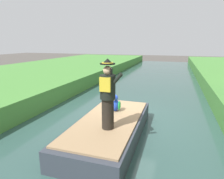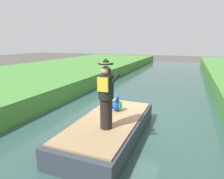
# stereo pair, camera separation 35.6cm
# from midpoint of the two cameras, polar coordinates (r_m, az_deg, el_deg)

# --- Properties ---
(ground_plane) EXTENTS (80.00, 80.00, 0.00)m
(ground_plane) POSITION_cam_midpoint_polar(r_m,az_deg,el_deg) (7.56, 5.44, -9.27)
(ground_plane) COLOR #4C4742
(canal_water) EXTENTS (6.74, 48.00, 0.10)m
(canal_water) POSITION_cam_midpoint_polar(r_m,az_deg,el_deg) (7.54, 5.45, -8.92)
(canal_water) COLOR #2D4C47
(canal_water) RESTS_ON ground
(boat) EXTENTS (1.84, 4.22, 0.61)m
(boat) POSITION_cam_midpoint_polar(r_m,az_deg,el_deg) (6.00, 0.97, -11.36)
(boat) COLOR #333842
(boat) RESTS_ON canal_water
(person_pirate) EXTENTS (0.61, 0.42, 1.85)m
(person_pirate) POSITION_cam_midpoint_polar(r_m,az_deg,el_deg) (4.97, 0.30, -1.56)
(person_pirate) COLOR black
(person_pirate) RESTS_ON boat
(parrot_plush) EXTENTS (0.36, 0.34, 0.57)m
(parrot_plush) POSITION_cam_midpoint_polar(r_m,az_deg,el_deg) (6.44, 2.93, -4.30)
(parrot_plush) COLOR blue
(parrot_plush) RESTS_ON boat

